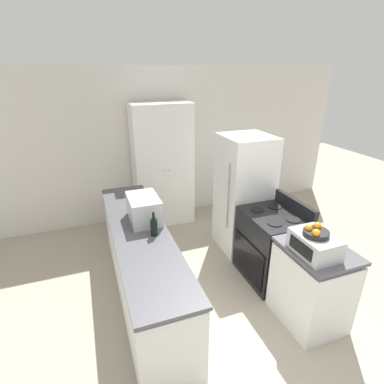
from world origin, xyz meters
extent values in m
plane|color=#A89E89|center=(0.00, 0.00, 0.00)|extent=(14.00, 14.00, 0.00)
cube|color=silver|center=(0.00, 3.54, 1.30)|extent=(7.00, 0.06, 2.60)
cube|color=silver|center=(-0.80, 1.45, 0.41)|extent=(0.58, 2.64, 0.83)
cube|color=#4C4C51|center=(-0.80, 1.45, 0.88)|extent=(0.60, 2.69, 0.04)
cube|color=silver|center=(0.80, 0.46, 0.41)|extent=(0.58, 0.70, 0.83)
cube|color=#4C4C51|center=(0.80, 0.46, 0.88)|extent=(0.60, 0.72, 0.04)
cube|color=white|center=(-0.05, 3.23, 1.03)|extent=(0.97, 0.51, 2.06)
sphere|color=#B2B2B7|center=(-0.09, 2.96, 1.03)|extent=(0.03, 0.03, 0.03)
sphere|color=#B2B2B7|center=(-0.01, 2.96, 1.03)|extent=(0.03, 0.03, 0.03)
cube|color=black|center=(0.82, 1.23, 0.45)|extent=(0.64, 0.79, 0.90)
cube|color=black|center=(0.49, 1.23, 0.34)|extent=(0.02, 0.70, 0.50)
cube|color=black|center=(1.11, 1.23, 0.98)|extent=(0.06, 0.75, 0.16)
cylinder|color=black|center=(0.69, 1.04, 0.91)|extent=(0.17, 0.17, 0.01)
cylinder|color=black|center=(0.69, 1.42, 0.91)|extent=(0.17, 0.17, 0.01)
cylinder|color=black|center=(0.95, 1.04, 0.91)|extent=(0.17, 0.17, 0.01)
cylinder|color=black|center=(0.95, 1.42, 0.91)|extent=(0.17, 0.17, 0.01)
cube|color=white|center=(0.83, 2.02, 0.86)|extent=(0.66, 0.69, 1.72)
cylinder|color=gray|center=(0.48, 1.83, 0.95)|extent=(0.02, 0.02, 0.95)
cube|color=#B2B2B7|center=(-0.70, 1.64, 1.05)|extent=(0.34, 0.50, 0.30)
cube|color=black|center=(-0.53, 1.61, 1.05)|extent=(0.01, 0.31, 0.22)
cylinder|color=black|center=(-0.67, 1.28, 1.00)|extent=(0.08, 0.08, 0.19)
cylinder|color=black|center=(-0.67, 1.28, 1.13)|extent=(0.03, 0.03, 0.08)
cube|color=#B2B2B7|center=(0.69, 0.41, 1.01)|extent=(0.32, 0.44, 0.21)
cube|color=black|center=(0.53, 0.41, 1.01)|extent=(0.01, 0.31, 0.12)
cylinder|color=black|center=(0.68, 0.40, 1.13)|extent=(0.24, 0.24, 0.05)
sphere|color=orange|center=(0.73, 0.46, 1.18)|extent=(0.07, 0.07, 0.07)
sphere|color=orange|center=(0.63, 0.46, 1.18)|extent=(0.07, 0.07, 0.07)
sphere|color=orange|center=(0.63, 0.35, 1.18)|extent=(0.07, 0.07, 0.07)
camera|label=1|loc=(-1.25, -1.48, 2.57)|focal=28.00mm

